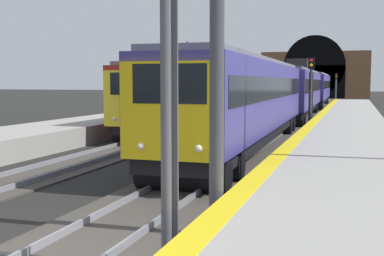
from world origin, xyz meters
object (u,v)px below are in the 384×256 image
Objects in this scene: train_main_approaching at (297,91)px; railway_signal_near at (166,53)px; railway_signal_mid at (311,86)px; catenary_mast_far at (188,75)px; railway_signal_far at (336,85)px; train_adjacent_platform at (233,91)px.

train_main_approaching is 10.55× the size of railway_signal_near.
catenary_mast_far is at bearing -138.58° from railway_signal_mid.
catenary_mast_far reaches higher than railway_signal_near.
railway_signal_near reaches higher than railway_signal_far.
train_adjacent_platform is at bearing -78.88° from train_main_approaching.
railway_signal_mid is 1.07× the size of railway_signal_far.
railway_signal_mid is (-8.79, -1.85, 0.42)m from train_main_approaching.
train_main_approaching is 1.50× the size of train_adjacent_platform.
railway_signal_near is 1.34× the size of railway_signal_far.
railway_signal_near is at bearing 0.00° from railway_signal_mid.
railway_signal_mid reaches higher than railway_signal_far.
train_adjacent_platform is 10.25m from catenary_mast_far.
railway_signal_far is at bearing -23.86° from catenary_mast_far.
train_adjacent_platform is 8.82× the size of railway_signal_mid.
train_adjacent_platform is 34.72m from railway_signal_near.
railway_signal_mid is 0.64× the size of catenary_mast_far.
catenary_mast_far is (-30.73, 13.60, 1.11)m from railway_signal_far.
train_adjacent_platform is at bearing -10.31° from railway_signal_far.
train_main_approaching reaches higher than train_adjacent_platform.
train_adjacent_platform reaches higher than railway_signal_far.
railway_signal_mid is (26.29, -0.00, -0.74)m from railway_signal_near.
railway_signal_far is at bearing 176.36° from train_main_approaching.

